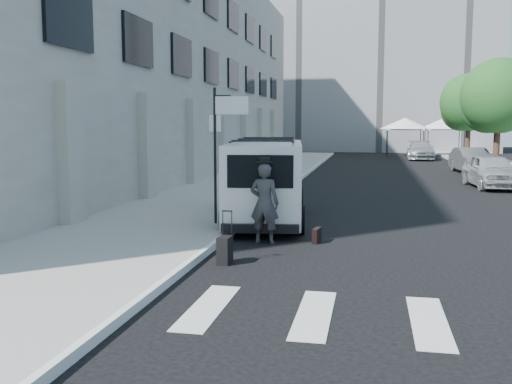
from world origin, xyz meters
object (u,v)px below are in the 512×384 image
at_px(businessman, 264,203).
at_px(cargo_van, 266,180).
at_px(parked_car_b, 472,160).
at_px(suitcase, 225,250).
at_px(briefcase, 317,235).
at_px(parked_car_c, 420,150).
at_px(parked_car_a, 491,171).

relative_size(businessman, cargo_van, 0.31).
height_order(cargo_van, parked_car_b, cargo_van).
bearing_deg(businessman, suitcase, 83.53).
bearing_deg(briefcase, suitcase, -115.13).
bearing_deg(briefcase, parked_car_c, 90.02).
bearing_deg(parked_car_a, cargo_van, -132.71).
bearing_deg(parked_car_b, businessman, -118.09).
height_order(businessman, cargo_van, cargo_van).
distance_m(briefcase, parked_car_c, 32.48).
bearing_deg(businessman, briefcase, -160.93).
bearing_deg(suitcase, cargo_van, 94.82).
height_order(suitcase, cargo_van, cargo_van).
relative_size(briefcase, parked_car_a, 0.10).
bearing_deg(suitcase, parked_car_c, 83.11).
height_order(cargo_van, parked_car_a, cargo_van).
bearing_deg(suitcase, parked_car_a, 66.46).
bearing_deg(briefcase, cargo_van, 130.53).
distance_m(cargo_van, parked_car_a, 12.88).
xyz_separation_m(businessman, parked_car_b, (7.82, 20.52, -0.23)).
bearing_deg(parked_car_c, cargo_van, -100.68).
distance_m(businessman, parked_car_a, 15.10).
xyz_separation_m(briefcase, parked_car_b, (6.64, 20.22, 0.54)).
height_order(parked_car_a, parked_car_b, parked_car_a).
height_order(businessman, parked_car_a, businessman).
distance_m(briefcase, cargo_van, 3.33).
height_order(briefcase, parked_car_c, parked_car_c).
xyz_separation_m(briefcase, cargo_van, (-1.68, 2.70, 0.99)).
bearing_deg(parked_car_a, parked_car_b, 82.12).
distance_m(businessman, briefcase, 1.43).
bearing_deg(briefcase, businessman, -156.94).
bearing_deg(suitcase, briefcase, 59.94).
height_order(suitcase, parked_car_c, parked_car_c).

